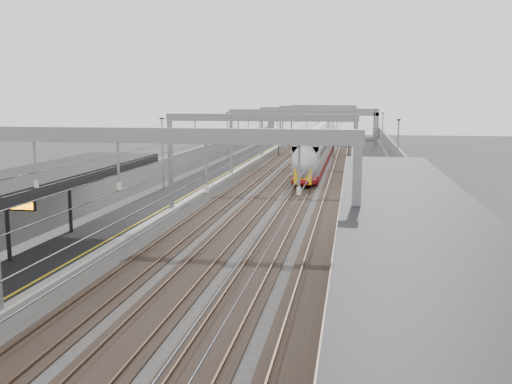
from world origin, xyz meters
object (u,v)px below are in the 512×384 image
(train, at_px, (318,149))
(bench, at_px, (392,272))
(overbridge, at_px, (323,117))
(signal_green, at_px, (278,140))

(train, relative_size, bench, 28.13)
(overbridge, height_order, signal_green, overbridge)
(train, bearing_deg, signal_green, 122.27)
(overbridge, distance_m, bench, 92.96)
(overbridge, bearing_deg, signal_green, -100.32)
(bench, bearing_deg, signal_green, 101.54)
(bench, height_order, signal_green, signal_green)
(overbridge, height_order, bench, overbridge)
(train, height_order, signal_green, train)
(overbridge, xyz_separation_m, bench, (7.86, -92.55, -3.79))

